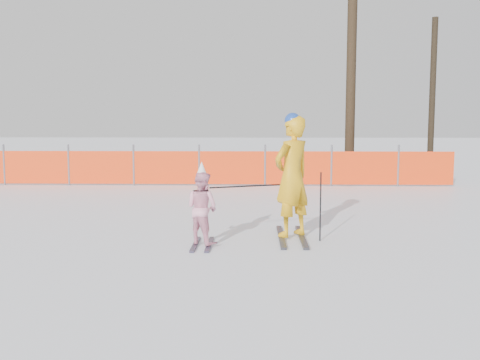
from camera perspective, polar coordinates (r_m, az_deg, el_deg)
name	(u,v)px	position (r m, az deg, el deg)	size (l,w,h in m)	color
ground	(239,249)	(8.21, -0.10, -7.33)	(120.00, 120.00, 0.00)	white
adult	(292,176)	(8.82, 5.57, 0.41)	(0.86, 1.72, 2.07)	black
child	(202,207)	(8.33, -4.08, -2.93)	(0.70, 1.01, 1.32)	black
ski_poles	(282,196)	(8.60, 4.50, -1.69)	(1.78, 0.50, 1.12)	black
safety_fence	(191,167)	(16.29, -5.23, 1.35)	(15.68, 0.06, 1.25)	#595960
tree_trunks	(373,76)	(18.71, 13.96, 10.76)	(3.31, 1.40, 7.42)	black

